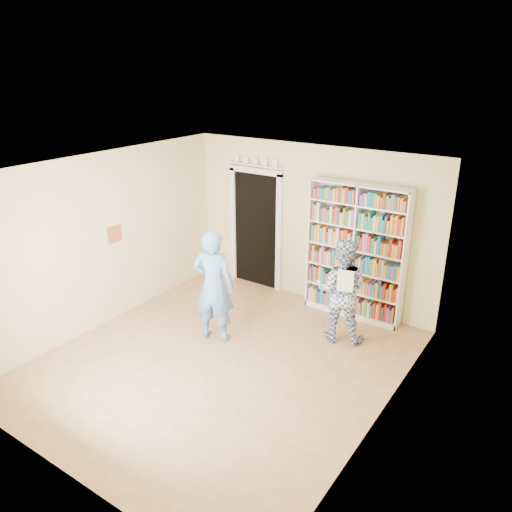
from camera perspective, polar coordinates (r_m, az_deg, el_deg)
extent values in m
plane|color=#956948|center=(7.16, -3.96, -11.94)|extent=(5.00, 5.00, 0.00)
plane|color=white|center=(6.11, -4.60, 9.73)|extent=(5.00, 5.00, 0.00)
plane|color=beige|center=(8.49, 6.23, 3.57)|extent=(4.50, 0.00, 4.50)
plane|color=beige|center=(8.03, -16.99, 1.68)|extent=(0.00, 5.00, 5.00)
plane|color=beige|center=(5.54, 14.52, -7.09)|extent=(0.00, 5.00, 5.00)
cube|color=white|center=(8.07, 11.36, 0.45)|extent=(1.61, 0.30, 2.21)
cube|color=white|center=(8.07, 11.36, 0.45)|extent=(0.03, 0.30, 2.21)
cube|color=black|center=(9.11, 0.01, 2.95)|extent=(0.90, 0.03, 2.10)
cube|color=white|center=(9.37, -2.58, 3.47)|extent=(0.10, 0.06, 2.20)
cube|color=white|center=(8.84, 2.63, 2.35)|extent=(0.10, 0.06, 2.20)
cube|color=white|center=(8.81, -0.05, 9.73)|extent=(1.10, 0.06, 0.10)
cube|color=white|center=(8.79, -0.09, 10.36)|extent=(1.10, 0.08, 0.02)
cube|color=brown|center=(8.12, -15.86, 2.39)|extent=(0.03, 0.25, 0.25)
imported|color=#5989C7|center=(7.32, -4.87, -3.43)|extent=(0.73, 0.58, 1.73)
imported|color=navy|center=(7.42, 9.70, -3.89)|extent=(0.92, 0.81, 1.60)
cube|color=white|center=(7.05, 10.18, -2.83)|extent=(0.22, 0.06, 0.32)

